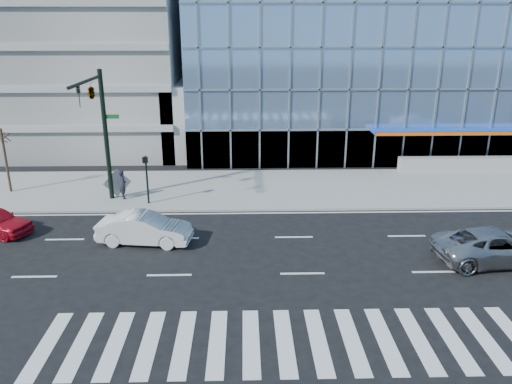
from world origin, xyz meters
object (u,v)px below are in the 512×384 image
traffic_signal (96,107)px  ped_signal_post (146,172)px  silver_suv (496,246)px  white_sedan (145,229)px  street_tree_near (2,137)px  pedestrian (123,184)px  tilted_panel (117,183)px

traffic_signal → ped_signal_post: (2.50, 0.37, -4.02)m
silver_suv → white_sedan: (-16.89, 2.52, -0.01)m
ped_signal_post → street_tree_near: bearing=164.9°
ped_signal_post → silver_suv: ped_signal_post is taller
traffic_signal → pedestrian: bearing=61.4°
ped_signal_post → white_sedan: size_ratio=0.63×
ped_signal_post → silver_suv: bearing=-24.2°
traffic_signal → silver_suv: 22.23m
white_sedan → pedestrian: bearing=28.7°
street_tree_near → white_sedan: size_ratio=0.89×
pedestrian → silver_suv: bearing=-138.9°
tilted_panel → silver_suv: bearing=-54.9°
traffic_signal → silver_suv: traffic_signal is taller
traffic_signal → ped_signal_post: bearing=8.5°
ped_signal_post → street_tree_near: (-9.50, 2.56, 1.64)m
traffic_signal → ped_signal_post: traffic_signal is taller
street_tree_near → pedestrian: 8.37m
white_sedan → tilted_panel: (-2.98, 6.81, 0.28)m
traffic_signal → tilted_panel: (0.32, 1.74, -5.10)m
silver_suv → tilted_panel: size_ratio=4.41×
traffic_signal → silver_suv: size_ratio=1.40×
white_sedan → pedestrian: size_ratio=2.60×
street_tree_near → ped_signal_post: bearing=-15.1°
silver_suv → traffic_signal: bearing=64.3°
street_tree_near → silver_suv: size_ratio=0.74×
ped_signal_post → pedestrian: 2.28m
street_tree_near → pedestrian: street_tree_near is taller
traffic_signal → tilted_panel: 5.40m
street_tree_near → tilted_panel: (7.32, -1.19, -2.71)m
tilted_panel → pedestrian: bearing=-67.8°
ped_signal_post → pedestrian: bearing=149.5°
silver_suv → tilted_panel: 21.96m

